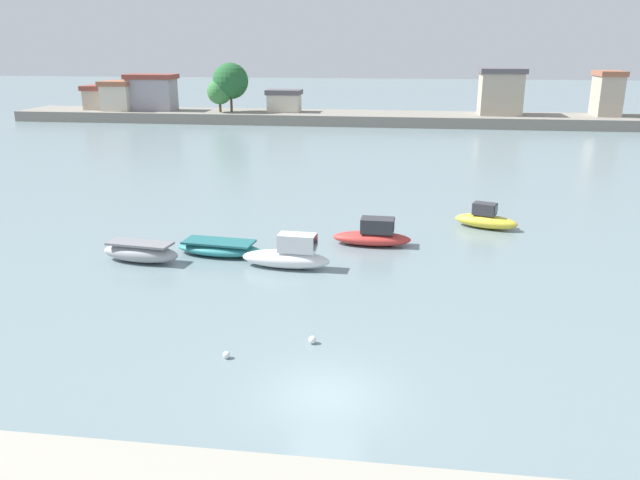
{
  "coord_description": "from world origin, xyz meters",
  "views": [
    {
      "loc": [
        2.38,
        -18.7,
        11.36
      ],
      "look_at": [
        -2.22,
        14.54,
        0.91
      ],
      "focal_mm": 35.57,
      "sensor_mm": 36.0,
      "label": 1
    }
  ],
  "objects": [
    {
      "name": "ground_plane",
      "position": [
        0.0,
        0.0,
        0.0
      ],
      "size": [
        400.0,
        400.0,
        0.0
      ],
      "primitive_type": "plane",
      "color": "slate"
    },
    {
      "name": "moored_boat_0",
      "position": [
        -11.71,
        12.18,
        0.53
      ],
      "size": [
        4.55,
        1.99,
        1.1
      ],
      "rotation": [
        0.0,
        0.0,
        -0.12
      ],
      "color": "#9E9EA3",
      "rests_on": "ground"
    },
    {
      "name": "moored_boat_1",
      "position": [
        -7.83,
        13.86,
        0.39
      ],
      "size": [
        5.08,
        2.32,
        0.82
      ],
      "rotation": [
        0.0,
        0.0,
        -0.1
      ],
      "color": "teal",
      "rests_on": "ground"
    },
    {
      "name": "moored_boat_2",
      "position": [
        -3.59,
        12.32,
        0.68
      ],
      "size": [
        4.8,
        1.69,
        1.88
      ],
      "rotation": [
        0.0,
        0.0,
        -0.06
      ],
      "color": "white",
      "rests_on": "ground"
    },
    {
      "name": "moored_boat_3",
      "position": [
        0.61,
        16.9,
        0.6
      ],
      "size": [
        4.63,
        1.74,
        1.63
      ],
      "rotation": [
        0.0,
        0.0,
        -0.03
      ],
      "color": "#C63833",
      "rests_on": "ground"
    },
    {
      "name": "moored_boat_4",
      "position": [
        7.55,
        21.48,
        0.57
      ],
      "size": [
        4.25,
        2.74,
        1.62
      ],
      "rotation": [
        0.0,
        0.0,
        -0.35
      ],
      "color": "yellow",
      "rests_on": "ground"
    },
    {
      "name": "mooring_buoy_0",
      "position": [
        -1.03,
        3.74,
        0.16
      ],
      "size": [
        0.32,
        0.32,
        0.32
      ],
      "primitive_type": "sphere",
      "color": "white",
      "rests_on": "ground"
    },
    {
      "name": "mooring_buoy_1",
      "position": [
        -4.05,
        2.08,
        0.14
      ],
      "size": [
        0.28,
        0.28,
        0.28
      ],
      "primitive_type": "sphere",
      "color": "white",
      "rests_on": "ground"
    },
    {
      "name": "distant_shoreline",
      "position": [
        -0.1,
        75.9,
        2.43
      ],
      "size": [
        113.5,
        9.58,
        8.63
      ],
      "color": "gray",
      "rests_on": "ground"
    }
  ]
}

